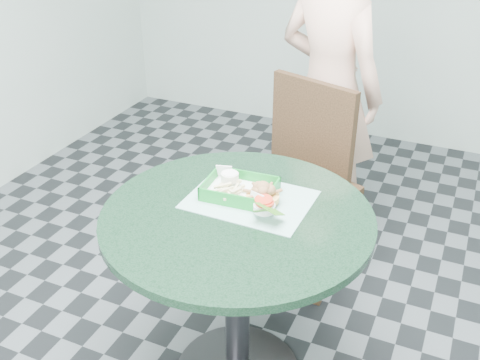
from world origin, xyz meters
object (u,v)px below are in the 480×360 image
at_px(food_basket, 240,196).
at_px(sauce_ramekin, 231,181).
at_px(cafe_table, 237,258).
at_px(diner_person, 330,81).
at_px(dining_chair, 303,168).
at_px(crab_sandwich, 262,197).

height_order(food_basket, sauce_ramekin, sauce_ramekin).
relative_size(cafe_table, diner_person, 0.54).
bearing_deg(dining_chair, diner_person, 108.10).
bearing_deg(diner_person, crab_sandwich, 111.46).
bearing_deg(sauce_ramekin, crab_sandwich, -20.96).
xyz_separation_m(cafe_table, sauce_ramekin, (-0.09, 0.14, 0.22)).
bearing_deg(diner_person, food_basket, 106.58).
distance_m(cafe_table, dining_chair, 0.83).
xyz_separation_m(dining_chair, sauce_ramekin, (-0.06, -0.68, 0.27)).
height_order(diner_person, food_basket, diner_person).
distance_m(dining_chair, crab_sandwich, 0.79).
height_order(cafe_table, crab_sandwich, crab_sandwich).
bearing_deg(cafe_table, crab_sandwich, 57.13).
relative_size(food_basket, crab_sandwich, 2.13).
distance_m(diner_person, food_basket, 1.07).
height_order(dining_chair, crab_sandwich, dining_chair).
bearing_deg(sauce_ramekin, dining_chair, 84.98).
distance_m(diner_person, sauce_ramekin, 1.04).
distance_m(cafe_table, diner_person, 1.21).
relative_size(diner_person, crab_sandwich, 14.75).
distance_m(crab_sandwich, sauce_ramekin, 0.15).
relative_size(dining_chair, sauce_ramekin, 14.63).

